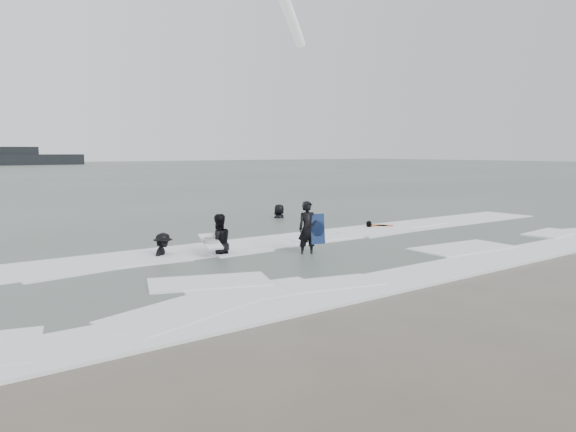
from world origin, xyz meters
TOP-DOWN VIEW (x-y plane):
  - ground at (0.00, 0.00)m, footprint 320.00×320.00m
  - surfer_centre at (-0.37, 3.46)m, footprint 0.74×0.60m
  - surfer_wading at (-2.70, 5.03)m, footprint 0.98×0.79m
  - surfer_breaker at (-4.20, 5.84)m, footprint 1.16×1.19m
  - surfer_right_near at (5.58, 6.72)m, footprint 0.83×0.91m
  - surfer_right_far at (4.56, 11.83)m, footprint 1.09×0.99m
  - surf_foam at (0.00, 3.70)m, footprint 30.03×9.06m
  - bodyboards at (0.98, 4.88)m, footprint 10.00×3.80m
  - vessel_horizon at (14.79, 130.19)m, footprint 30.86×5.51m

SIDE VIEW (x-z plane):
  - ground at x=0.00m, z-range 0.00..0.00m
  - surfer_centre at x=-0.37m, z-range -0.88..0.88m
  - surfer_wading at x=-2.70m, z-range -0.95..0.95m
  - surfer_breaker at x=-4.20m, z-range -0.82..0.82m
  - surfer_right_near at x=5.58m, z-range -0.75..0.75m
  - surfer_right_far at x=4.56m, z-range -0.94..0.94m
  - surf_foam at x=0.00m, z-range 0.00..0.08m
  - bodyboards at x=0.98m, z-range -0.13..1.12m
  - vessel_horizon at x=14.79m, z-range -0.54..3.65m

